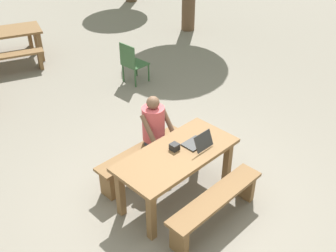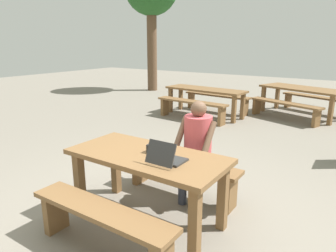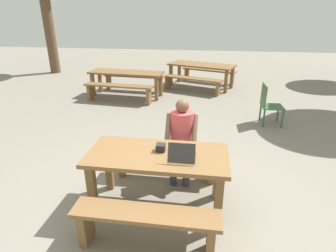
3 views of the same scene
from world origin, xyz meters
TOP-DOWN VIEW (x-y plane):
  - ground_plane at (0.00, 0.00)m, footprint 30.00×30.00m
  - picnic_table_front at (0.00, 0.00)m, footprint 1.65×0.77m
  - bench_near at (0.00, -0.67)m, footprint 1.50×0.30m
  - bench_far at (0.00, 0.67)m, footprint 1.50×0.30m
  - laptop at (0.30, -0.09)m, footprint 0.30×0.31m
  - small_pouch at (0.03, 0.07)m, footprint 0.11×0.10m
  - person_seated at (0.22, 0.63)m, footprint 0.43×0.42m
  - plastic_chair at (1.86, 3.06)m, footprint 0.45×0.45m
  - bench_rear_south at (0.08, 5.37)m, footprint 1.84×0.91m

SIDE VIEW (x-z plane):
  - ground_plane at x=0.00m, z-range 0.00..0.00m
  - bench_near at x=0.00m, z-range 0.11..0.56m
  - bench_far at x=0.00m, z-range 0.11..0.56m
  - bench_rear_south at x=0.08m, z-range 0.11..0.56m
  - plastic_chair at x=1.86m, z-range 0.02..0.89m
  - picnic_table_front at x=0.00m, z-range 0.25..1.00m
  - person_seated at x=0.22m, z-range 0.11..1.33m
  - small_pouch at x=0.03m, z-range 0.75..0.84m
  - laptop at x=0.30m, z-range 0.69..0.92m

